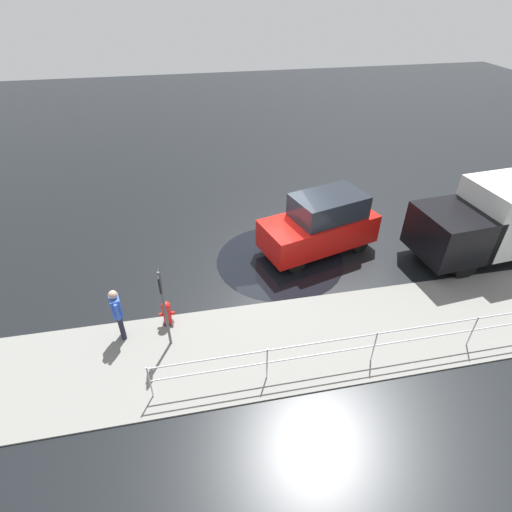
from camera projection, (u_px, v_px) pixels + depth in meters
ground_plane at (274, 251)px, 13.98m from camera, size 60.00×60.00×0.00m
kerb_strip at (311, 339)px, 10.63m from camera, size 24.00×3.20×0.04m
moving_hatchback at (321, 224)px, 13.46m from camera, size 4.21×2.69×2.06m
delivery_truck at (500, 218)px, 13.10m from camera, size 5.54×2.56×2.60m
fire_hydrant at (167, 313)px, 10.87m from camera, size 0.42×0.31×0.80m
pedestrian at (117, 311)px, 10.15m from camera, size 0.31×0.56×1.62m
metal_railing at (375, 341)px, 9.61m from camera, size 10.74×0.04×1.05m
sign_post at (163, 299)px, 9.59m from camera, size 0.07×0.44×2.40m
puddle_patch at (280, 260)px, 13.53m from camera, size 4.28×4.28×0.01m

